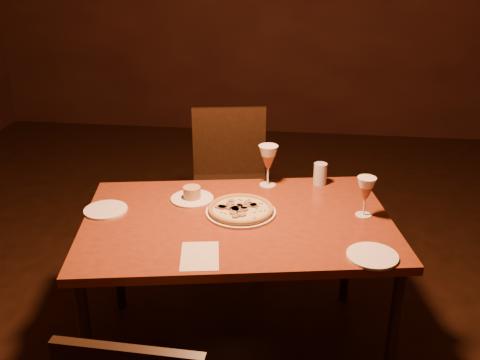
# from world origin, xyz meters

# --- Properties ---
(dining_table) EXTENTS (1.44, 1.07, 0.70)m
(dining_table) POSITION_xyz_m (-0.08, 0.17, 0.64)
(dining_table) COLOR brown
(dining_table) RESTS_ON floor
(chair_far) EXTENTS (0.51, 0.51, 0.90)m
(chair_far) POSITION_xyz_m (-0.24, 1.03, 0.51)
(chair_far) COLOR black
(chair_far) RESTS_ON floor
(pizza_plate) EXTENTS (0.30, 0.30, 0.03)m
(pizza_plate) POSITION_xyz_m (-0.08, 0.22, 0.72)
(pizza_plate) COLOR white
(pizza_plate) RESTS_ON dining_table
(ramekin_saucer) EXTENTS (0.19, 0.19, 0.06)m
(ramekin_saucer) POSITION_xyz_m (-0.31, 0.33, 0.72)
(ramekin_saucer) COLOR white
(ramekin_saucer) RESTS_ON dining_table
(wine_glass_far) EXTENTS (0.09, 0.09, 0.20)m
(wine_glass_far) POSITION_xyz_m (0.02, 0.54, 0.80)
(wine_glass_far) COLOR #A45E44
(wine_glass_far) RESTS_ON dining_table
(wine_glass_right) EXTENTS (0.08, 0.08, 0.18)m
(wine_glass_right) POSITION_xyz_m (0.45, 0.27, 0.79)
(wine_glass_right) COLOR #A45E44
(wine_glass_right) RESTS_ON dining_table
(water_tumbler) EXTENTS (0.06, 0.06, 0.11)m
(water_tumbler) POSITION_xyz_m (0.27, 0.58, 0.75)
(water_tumbler) COLOR silver
(water_tumbler) RESTS_ON dining_table
(side_plate_left) EXTENTS (0.19, 0.19, 0.01)m
(side_plate_left) POSITION_xyz_m (-0.66, 0.17, 0.70)
(side_plate_left) COLOR white
(side_plate_left) RESTS_ON dining_table
(side_plate_near) EXTENTS (0.19, 0.19, 0.01)m
(side_plate_near) POSITION_xyz_m (0.46, -0.07, 0.70)
(side_plate_near) COLOR white
(side_plate_near) RESTS_ON dining_table
(menu_card) EXTENTS (0.17, 0.23, 0.00)m
(menu_card) POSITION_xyz_m (-0.18, -0.15, 0.70)
(menu_card) COLOR beige
(menu_card) RESTS_ON dining_table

